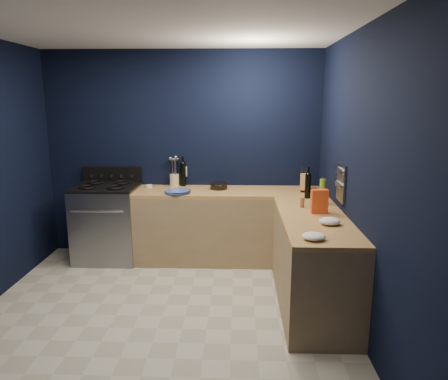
{
  "coord_description": "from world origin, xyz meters",
  "views": [
    {
      "loc": [
        0.7,
        -3.54,
        2.0
      ],
      "look_at": [
        0.55,
        1.0,
        1.0
      ],
      "focal_mm": 33.3,
      "sensor_mm": 36.0,
      "label": 1
    }
  ],
  "objects_px": {
    "plate_stack": "(177,192)",
    "utensil_crock": "(175,180)",
    "crouton_bag": "(319,201)",
    "gas_range": "(108,224)",
    "knife_block": "(305,183)"
  },
  "relations": [
    {
      "from": "plate_stack",
      "to": "utensil_crock",
      "type": "xyz_separation_m",
      "value": [
        -0.1,
        0.44,
        0.06
      ]
    },
    {
      "from": "gas_range",
      "to": "knife_block",
      "type": "height_order",
      "value": "knife_block"
    },
    {
      "from": "knife_block",
      "to": "utensil_crock",
      "type": "bearing_deg",
      "value": -178.3
    },
    {
      "from": "crouton_bag",
      "to": "gas_range",
      "type": "bearing_deg",
      "value": 154.92
    },
    {
      "from": "plate_stack",
      "to": "knife_block",
      "type": "relative_size",
      "value": 1.44
    },
    {
      "from": "plate_stack",
      "to": "knife_block",
      "type": "distance_m",
      "value": 1.55
    },
    {
      "from": "plate_stack",
      "to": "knife_block",
      "type": "xyz_separation_m",
      "value": [
        1.54,
        0.18,
        0.08
      ]
    },
    {
      "from": "gas_range",
      "to": "utensil_crock",
      "type": "distance_m",
      "value": 1.0
    },
    {
      "from": "gas_range",
      "to": "knife_block",
      "type": "bearing_deg",
      "value": 0.39
    },
    {
      "from": "gas_range",
      "to": "plate_stack",
      "type": "xyz_separation_m",
      "value": [
        0.91,
        -0.17,
        0.46
      ]
    },
    {
      "from": "gas_range",
      "to": "crouton_bag",
      "type": "distance_m",
      "value": 2.69
    },
    {
      "from": "gas_range",
      "to": "utensil_crock",
      "type": "xyz_separation_m",
      "value": [
        0.82,
        0.27,
        0.52
      ]
    },
    {
      "from": "gas_range",
      "to": "crouton_bag",
      "type": "bearing_deg",
      "value": -22.24
    },
    {
      "from": "utensil_crock",
      "to": "crouton_bag",
      "type": "xyz_separation_m",
      "value": [
        1.62,
        -1.26,
        0.04
      ]
    },
    {
      "from": "plate_stack",
      "to": "utensil_crock",
      "type": "height_order",
      "value": "utensil_crock"
    }
  ]
}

